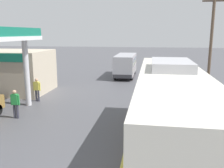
{
  "coord_description": "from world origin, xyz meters",
  "views": [
    {
      "loc": [
        0.91,
        -5.02,
        4.78
      ],
      "look_at": [
        -1.5,
        10.0,
        1.6
      ],
      "focal_mm": 39.13,
      "sensor_mm": 36.0,
      "label": 1
    }
  ],
  "objects_px": {
    "coach_bus_main": "(171,114)",
    "pedestrian_near_pump": "(15,102)",
    "pedestrian_by_shop": "(37,88)",
    "car_trailing_behind_bus": "(161,69)",
    "minibus_opposing_lane": "(126,64)"
  },
  "relations": [
    {
      "from": "minibus_opposing_lane",
      "to": "pedestrian_near_pump",
      "type": "relative_size",
      "value": 3.69
    },
    {
      "from": "pedestrian_by_shop",
      "to": "car_trailing_behind_bus",
      "type": "distance_m",
      "value": 13.81
    },
    {
      "from": "pedestrian_by_shop",
      "to": "car_trailing_behind_bus",
      "type": "relative_size",
      "value": 0.4
    },
    {
      "from": "minibus_opposing_lane",
      "to": "car_trailing_behind_bus",
      "type": "xyz_separation_m",
      "value": [
        3.83,
        -0.53,
        -0.46
      ]
    },
    {
      "from": "coach_bus_main",
      "to": "minibus_opposing_lane",
      "type": "relative_size",
      "value": 1.8
    },
    {
      "from": "minibus_opposing_lane",
      "to": "car_trailing_behind_bus",
      "type": "height_order",
      "value": "minibus_opposing_lane"
    },
    {
      "from": "minibus_opposing_lane",
      "to": "pedestrian_near_pump",
      "type": "distance_m",
      "value": 15.32
    },
    {
      "from": "coach_bus_main",
      "to": "pedestrian_near_pump",
      "type": "height_order",
      "value": "coach_bus_main"
    },
    {
      "from": "car_trailing_behind_bus",
      "to": "pedestrian_near_pump",
      "type": "bearing_deg",
      "value": -121.44
    },
    {
      "from": "coach_bus_main",
      "to": "car_trailing_behind_bus",
      "type": "xyz_separation_m",
      "value": [
        0.21,
        17.03,
        -0.71
      ]
    },
    {
      "from": "pedestrian_by_shop",
      "to": "car_trailing_behind_bus",
      "type": "height_order",
      "value": "car_trailing_behind_bus"
    },
    {
      "from": "car_trailing_behind_bus",
      "to": "minibus_opposing_lane",
      "type": "bearing_deg",
      "value": 172.14
    },
    {
      "from": "pedestrian_by_shop",
      "to": "car_trailing_behind_bus",
      "type": "bearing_deg",
      "value": 49.41
    },
    {
      "from": "pedestrian_by_shop",
      "to": "pedestrian_near_pump",
      "type": "bearing_deg",
      "value": -83.41
    },
    {
      "from": "minibus_opposing_lane",
      "to": "pedestrian_by_shop",
      "type": "distance_m",
      "value": 12.17
    }
  ]
}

